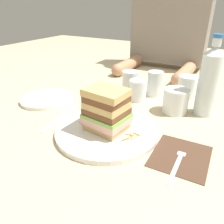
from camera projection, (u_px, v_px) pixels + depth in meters
ground_plane at (113, 133)px, 0.64m from camera, size 3.00×3.00×0.00m
main_plate at (107, 131)px, 0.64m from camera, size 0.29×0.29×0.01m
sandwich at (107, 110)px, 0.61m from camera, size 0.12×0.11×0.12m
carrot_shred_0 at (83, 123)px, 0.66m from camera, size 0.03×0.01×0.00m
carrot_shred_1 at (88, 119)px, 0.68m from camera, size 0.01×0.03×0.00m
carrot_shred_2 at (90, 122)px, 0.67m from camera, size 0.03×0.02×0.00m
carrot_shred_3 at (81, 121)px, 0.67m from camera, size 0.02×0.03×0.00m
carrot_shred_4 at (86, 123)px, 0.66m from camera, size 0.02×0.01×0.00m
carrot_shred_5 at (85, 123)px, 0.66m from camera, size 0.02×0.02×0.00m
carrot_shred_6 at (83, 120)px, 0.67m from camera, size 0.03×0.01×0.00m
carrot_shred_7 at (129, 135)px, 0.60m from camera, size 0.02×0.01×0.00m
carrot_shred_8 at (129, 137)px, 0.59m from camera, size 0.01×0.02×0.00m
carrot_shred_9 at (136, 134)px, 0.60m from camera, size 0.02×0.01×0.00m
carrot_shred_10 at (125, 139)px, 0.58m from camera, size 0.01×0.02×0.00m
carrot_shred_11 at (134, 134)px, 0.60m from camera, size 0.00×0.02×0.00m
carrot_shred_12 at (136, 136)px, 0.59m from camera, size 0.00×0.03×0.00m
carrot_shred_13 at (131, 136)px, 0.59m from camera, size 0.02×0.03×0.00m
napkin_dark at (181, 156)px, 0.54m from camera, size 0.14×0.16×0.00m
fork at (179, 160)px, 0.52m from camera, size 0.02×0.17×0.00m
knife at (59, 118)px, 0.72m from camera, size 0.04×0.20×0.00m
juice_glass at (175, 102)px, 0.74m from camera, size 0.08×0.08×0.08m
water_bottle at (209, 81)px, 0.70m from camera, size 0.06×0.06×0.26m
empty_tumbler_0 at (156, 84)px, 0.87m from camera, size 0.06×0.06×0.10m
empty_tumbler_1 at (130, 81)px, 0.92m from camera, size 0.07×0.07×0.09m
empty_tumbler_2 at (187, 87)px, 0.86m from camera, size 0.07×0.07×0.09m
empty_tumbler_3 at (138, 90)px, 0.83m from camera, size 0.06×0.06×0.08m
side_plate at (46, 99)px, 0.85m from camera, size 0.19×0.19×0.01m
diner_across at (170, 17)px, 1.16m from camera, size 0.40×0.43×0.58m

